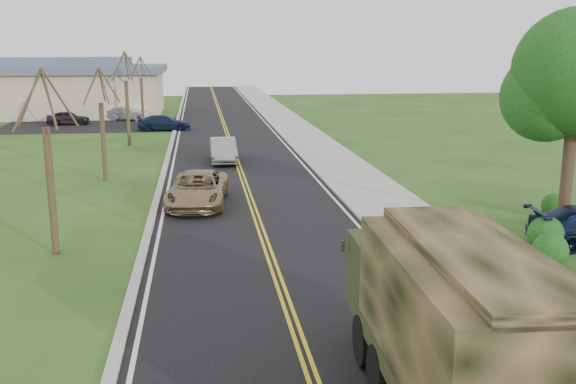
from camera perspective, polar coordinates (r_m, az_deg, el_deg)
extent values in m
cube|color=black|center=(51.65, -5.47, 5.30)|extent=(8.00, 120.00, 0.01)
cube|color=#9E998E|center=(51.98, -0.87, 5.46)|extent=(0.30, 120.00, 0.12)
cube|color=#9E998E|center=(52.22, 1.04, 5.49)|extent=(3.20, 120.00, 0.10)
cube|color=#9E998E|center=(51.63, -10.09, 5.21)|extent=(0.30, 120.00, 0.10)
cylinder|color=#38281C|center=(25.28, 23.64, 2.18)|extent=(0.44, 0.44, 5.04)
sphere|color=#194012|center=(25.01, 21.97, 7.85)|extent=(3.24, 3.24, 3.24)
cylinder|color=#38281C|center=(22.19, -20.30, 0.00)|extent=(0.24, 0.24, 4.20)
cylinder|color=#38281C|center=(21.79, -19.62, 7.90)|extent=(1.01, 0.33, 1.90)
cylinder|color=#38281C|center=(22.36, -20.48, 7.74)|extent=(0.13, 1.29, 1.74)
cylinder|color=#38281C|center=(22.04, -22.00, 7.76)|extent=(0.98, 0.43, 1.90)
cylinder|color=#38281C|center=(21.40, -22.21, 7.41)|extent=(0.79, 1.05, 1.77)
cylinder|color=#38281C|center=(21.30, -20.46, 7.74)|extent=(0.58, 0.90, 1.90)
cylinder|color=#38281C|center=(33.85, -16.09, 4.27)|extent=(0.24, 0.24, 3.96)
cylinder|color=#38281C|center=(33.62, -15.60, 9.15)|extent=(0.96, 0.32, 1.79)
cylinder|color=#38281C|center=(34.14, -16.19, 9.04)|extent=(0.12, 1.22, 1.65)
cylinder|color=#38281C|center=(33.79, -17.09, 9.07)|extent=(0.93, 0.41, 1.79)
cylinder|color=#38281C|center=(33.18, -17.13, 8.88)|extent=(0.75, 0.99, 1.67)
cylinder|color=#38281C|center=(33.14, -16.05, 9.07)|extent=(0.55, 0.85, 1.80)
cylinder|color=#38281C|center=(45.64, -14.05, 6.79)|extent=(0.24, 0.24, 4.44)
cylinder|color=#38281C|center=(45.52, -13.62, 10.84)|extent=(1.07, 0.35, 2.00)
cylinder|color=#38281C|center=(46.08, -14.14, 10.73)|extent=(0.13, 1.36, 1.84)
cylinder|color=#38281C|center=(45.68, -14.87, 10.78)|extent=(1.03, 0.46, 2.00)
cylinder|color=#38281C|center=(44.98, -14.87, 10.65)|extent=(0.83, 1.10, 1.87)
cylinder|color=#38281C|center=(44.97, -13.97, 10.80)|extent=(0.61, 0.95, 2.01)
cylinder|color=#38281C|center=(57.56, -12.83, 7.85)|extent=(0.24, 0.24, 4.08)
cylinder|color=#38281C|center=(57.48, -12.50, 10.79)|extent=(0.99, 0.33, 1.84)
cylinder|color=#38281C|center=(57.99, -12.89, 10.72)|extent=(0.13, 1.25, 1.69)
cylinder|color=#38281C|center=(57.60, -13.41, 10.75)|extent=(0.95, 0.42, 1.85)
cylinder|color=#38281C|center=(56.96, -13.39, 10.66)|extent=(0.77, 1.02, 1.72)
cylinder|color=#38281C|center=(56.97, -12.74, 10.77)|extent=(0.57, 0.88, 1.85)
cube|color=tan|center=(68.73, -19.72, 8.23)|extent=(20.00, 12.00, 4.20)
cube|color=#475466|center=(68.61, -19.87, 10.22)|extent=(21.00, 13.00, 0.70)
cube|color=#475466|center=(68.59, -19.92, 10.81)|extent=(14.00, 8.00, 0.90)
cube|color=black|center=(58.08, -15.69, 5.72)|extent=(18.00, 10.00, 0.02)
cylinder|color=black|center=(13.00, 8.30, -15.64)|extent=(0.39, 1.12, 1.11)
cylinder|color=black|center=(13.63, 17.24, -14.68)|extent=(0.39, 1.12, 1.11)
cylinder|color=black|center=(14.22, 6.89, -12.98)|extent=(0.39, 1.12, 1.11)
cylinder|color=black|center=(14.80, 15.09, -12.27)|extent=(0.39, 1.12, 1.11)
cube|color=#2E331B|center=(12.54, 13.90, -14.41)|extent=(2.67, 7.13, 0.35)
cube|color=#2E331B|center=(14.44, 10.68, -6.85)|extent=(2.48, 2.00, 1.41)
cube|color=black|center=(15.20, 9.75, -5.00)|extent=(2.21, 0.16, 0.70)
cube|color=#2E331B|center=(11.72, 15.41, -15.16)|extent=(2.71, 5.42, 0.15)
cube|color=black|center=(11.27, 15.73, -10.40)|extent=(2.71, 5.42, 2.01)
cube|color=black|center=(10.91, 16.06, -5.29)|extent=(1.80, 5.39, 0.25)
imported|color=#8D7650|center=(27.84, -8.04, 0.25)|extent=(2.94, 5.41, 1.44)
imported|color=#A0A1A5|center=(38.25, -5.78, 3.71)|extent=(1.54, 4.29, 1.41)
imported|color=black|center=(59.54, -18.95, 6.25)|extent=(3.67, 1.61, 1.23)
imported|color=#ADAEB2|center=(61.65, -13.95, 6.81)|extent=(4.22, 2.86, 1.32)
imported|color=#0D1A32|center=(53.59, -10.96, 6.06)|extent=(4.38, 1.97, 1.25)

